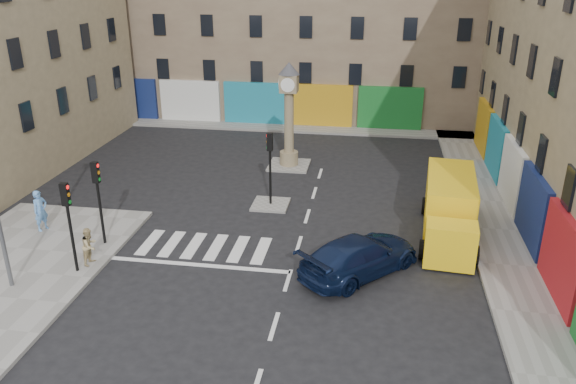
% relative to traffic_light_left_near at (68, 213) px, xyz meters
% --- Properties ---
extents(ground, '(120.00, 120.00, 0.00)m').
position_rel_traffic_light_left_near_xyz_m(ground, '(8.30, -0.20, -2.62)').
color(ground, black).
rests_on(ground, ground).
extents(sidewalk_right, '(2.60, 30.00, 0.15)m').
position_rel_traffic_light_left_near_xyz_m(sidewalk_right, '(17.00, 9.80, -2.55)').
color(sidewalk_right, gray).
rests_on(sidewalk_right, ground).
extents(sidewalk_far, '(32.00, 2.40, 0.15)m').
position_rel_traffic_light_left_near_xyz_m(sidewalk_far, '(4.30, 22.00, -2.55)').
color(sidewalk_far, gray).
rests_on(sidewalk_far, ground).
extents(island_near, '(1.80, 1.80, 0.12)m').
position_rel_traffic_light_left_near_xyz_m(island_near, '(6.30, 7.80, -2.56)').
color(island_near, gray).
rests_on(island_near, ground).
extents(island_far, '(2.40, 2.40, 0.12)m').
position_rel_traffic_light_left_near_xyz_m(island_far, '(6.30, 13.80, -2.56)').
color(island_far, gray).
rests_on(island_far, ground).
extents(building_far, '(32.00, 10.00, 17.00)m').
position_rel_traffic_light_left_near_xyz_m(building_far, '(4.30, 27.80, 5.88)').
color(building_far, '#857258').
rests_on(building_far, ground).
extents(traffic_light_left_near, '(0.28, 0.22, 3.70)m').
position_rel_traffic_light_left_near_xyz_m(traffic_light_left_near, '(0.00, 0.00, 0.00)').
color(traffic_light_left_near, black).
rests_on(traffic_light_left_near, sidewalk_left).
extents(traffic_light_left_far, '(0.28, 0.22, 3.70)m').
position_rel_traffic_light_left_near_xyz_m(traffic_light_left_far, '(0.00, 2.40, 0.00)').
color(traffic_light_left_far, black).
rests_on(traffic_light_left_far, sidewalk_left).
extents(traffic_light_island, '(0.28, 0.22, 3.70)m').
position_rel_traffic_light_left_near_xyz_m(traffic_light_island, '(6.30, 7.80, -0.03)').
color(traffic_light_island, black).
rests_on(traffic_light_island, island_near).
extents(clock_pillar, '(1.20, 1.20, 6.10)m').
position_rel_traffic_light_left_near_xyz_m(clock_pillar, '(6.30, 13.80, 0.93)').
color(clock_pillar, '#958362').
rests_on(clock_pillar, island_far).
extents(navy_sedan, '(5.19, 5.40, 1.55)m').
position_rel_traffic_light_left_near_xyz_m(navy_sedan, '(11.00, 1.81, -1.85)').
color(navy_sedan, '#0B1632').
rests_on(navy_sedan, ground).
extents(yellow_van, '(2.82, 7.06, 2.51)m').
position_rel_traffic_light_left_near_xyz_m(yellow_van, '(14.79, 5.95, -1.37)').
color(yellow_van, yellow).
rests_on(yellow_van, ground).
extents(pedestrian_blue, '(0.68, 0.81, 1.90)m').
position_rel_traffic_light_left_near_xyz_m(pedestrian_blue, '(-3.34, 3.18, -1.52)').
color(pedestrian_blue, '#5F98D9').
rests_on(pedestrian_blue, sidewalk_left).
extents(pedestrian_tan, '(0.66, 0.81, 1.56)m').
position_rel_traffic_light_left_near_xyz_m(pedestrian_tan, '(0.30, 0.64, -1.69)').
color(pedestrian_tan, tan).
rests_on(pedestrian_tan, sidewalk_left).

